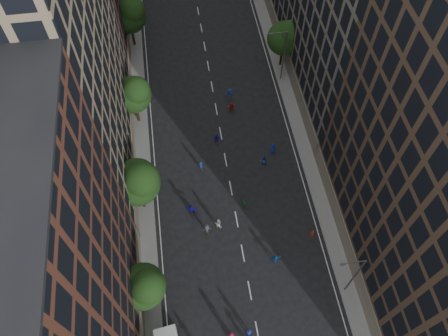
# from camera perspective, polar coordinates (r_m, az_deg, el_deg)

# --- Properties ---
(ground) EXTENTS (240.00, 240.00, 0.00)m
(ground) POSITION_cam_1_polar(r_m,az_deg,el_deg) (63.92, -0.96, 7.36)
(ground) COLOR black
(ground) RESTS_ON ground
(sidewalk_left) EXTENTS (4.00, 105.00, 0.15)m
(sidewalk_left) POSITION_cam_1_polar(r_m,az_deg,el_deg) (69.06, -11.95, 10.81)
(sidewalk_left) COLOR slate
(sidewalk_left) RESTS_ON ground
(sidewalk_right) EXTENTS (4.00, 105.00, 0.15)m
(sidewalk_right) POSITION_cam_1_polar(r_m,az_deg,el_deg) (70.82, 8.07, 13.04)
(sidewalk_right) COLOR slate
(sidewalk_right) RESTS_ON ground
(bldg_left_a) EXTENTS (14.00, 22.00, 30.00)m
(bldg_left_a) POSITION_cam_1_polar(r_m,az_deg,el_deg) (38.46, -24.71, -15.32)
(bldg_left_a) COLOR brown
(bldg_left_a) RESTS_ON ground
(bldg_left_b) EXTENTS (14.00, 26.00, 34.00)m
(bldg_left_b) POSITION_cam_1_polar(r_m,az_deg,el_deg) (49.97, -23.05, 12.56)
(bldg_left_b) COLOR #8B775B
(bldg_left_b) RESTS_ON ground
(tree_left_1) EXTENTS (4.80, 4.80, 8.21)m
(tree_left_1) POSITION_cam_1_polar(r_m,az_deg,el_deg) (46.11, -10.41, -14.96)
(tree_left_1) COLOR black
(tree_left_1) RESTS_ON ground
(tree_left_2) EXTENTS (5.60, 5.60, 9.45)m
(tree_left_2) POSITION_cam_1_polar(r_m,az_deg,el_deg) (50.54, -11.20, -1.72)
(tree_left_2) COLOR black
(tree_left_2) RESTS_ON ground
(tree_left_3) EXTENTS (5.00, 5.00, 8.58)m
(tree_left_3) POSITION_cam_1_polar(r_m,az_deg,el_deg) (59.57, -11.72, 9.51)
(tree_left_3) COLOR black
(tree_left_3) RESTS_ON ground
(tree_left_4) EXTENTS (5.40, 5.40, 9.08)m
(tree_left_4) POSITION_cam_1_polar(r_m,az_deg,el_deg) (71.30, -12.26, 19.05)
(tree_left_4) COLOR black
(tree_left_4) RESTS_ON ground
(tree_right_a) EXTENTS (5.00, 5.00, 8.39)m
(tree_right_a) POSITION_cam_1_polar(r_m,az_deg,el_deg) (67.22, 8.05, 16.60)
(tree_right_a) COLOR black
(tree_right_a) RESTS_ON ground
(streetlamp_near) EXTENTS (2.64, 0.22, 9.06)m
(streetlamp_near) POSITION_cam_1_polar(r_m,az_deg,el_deg) (48.10, 16.60, -13.18)
(streetlamp_near) COLOR #595B60
(streetlamp_near) RESTS_ON ground
(streetlamp_far) EXTENTS (2.64, 0.22, 9.06)m
(streetlamp_far) POSITION_cam_1_polar(r_m,az_deg,el_deg) (65.24, 7.69, 14.61)
(streetlamp_far) COLOR #595B60
(streetlamp_far) RESTS_ON ground
(skater_1) EXTENTS (0.74, 0.59, 1.79)m
(skater_1) POSITION_cam_1_polar(r_m,az_deg,el_deg) (49.10, 3.29, -20.64)
(skater_1) COLOR #172ABA
(skater_1) RESTS_ON ground
(skater_5) EXTENTS (1.50, 0.63, 1.57)m
(skater_5) POSITION_cam_1_polar(r_m,az_deg,el_deg) (51.81, 6.73, -11.72)
(skater_5) COLOR #134A9E
(skater_5) RESTS_ON ground
(skater_6) EXTENTS (1.10, 0.91, 1.92)m
(skater_6) POSITION_cam_1_polar(r_m,az_deg,el_deg) (48.89, 0.98, -21.14)
(skater_6) COLOR maroon
(skater_6) RESTS_ON ground
(skater_7) EXTENTS (0.56, 0.37, 1.53)m
(skater_7) POSITION_cam_1_polar(r_m,az_deg,el_deg) (53.75, 11.39, -8.41)
(skater_7) COLOR maroon
(skater_7) RESTS_ON ground
(skater_8) EXTENTS (1.06, 0.95, 1.81)m
(skater_8) POSITION_cam_1_polar(r_m,az_deg,el_deg) (53.13, -0.76, -7.25)
(skater_8) COLOR silver
(skater_8) RESTS_ON ground
(skater_9) EXTENTS (1.12, 0.72, 1.64)m
(skater_9) POSITION_cam_1_polar(r_m,az_deg,el_deg) (52.93, -2.24, -7.99)
(skater_9) COLOR #404145
(skater_9) RESTS_ON ground
(skater_10) EXTENTS (1.02, 0.64, 1.61)m
(skater_10) POSITION_cam_1_polar(r_m,az_deg,el_deg) (54.49, 2.58, -4.73)
(skater_10) COLOR #227234
(skater_10) RESTS_ON ground
(skater_11) EXTENTS (1.68, 0.84, 1.74)m
(skater_11) POSITION_cam_1_polar(r_m,az_deg,el_deg) (54.15, -4.27, -5.43)
(skater_11) COLOR #1813A0
(skater_11) RESTS_ON ground
(skater_12) EXTENTS (0.83, 0.58, 1.62)m
(skater_12) POSITION_cam_1_polar(r_m,az_deg,el_deg) (59.30, 6.40, 2.60)
(skater_12) COLOR #1423A5
(skater_12) RESTS_ON ground
(skater_13) EXTENTS (0.66, 0.56, 1.54)m
(skater_13) POSITION_cam_1_polar(r_m,az_deg,el_deg) (57.47, -3.03, 0.33)
(skater_13) COLOR #1535AA
(skater_13) RESTS_ON ground
(skater_14) EXTENTS (0.92, 0.76, 1.76)m
(skater_14) POSITION_cam_1_polar(r_m,az_deg,el_deg) (57.94, 5.15, 0.99)
(skater_14) COLOR #154DAF
(skater_14) RESTS_ON ground
(skater_15) EXTENTS (1.11, 0.66, 1.69)m
(skater_15) POSITION_cam_1_polar(r_m,az_deg,el_deg) (65.10, 0.74, 9.69)
(skater_15) COLOR #162FB8
(skater_15) RESTS_ON ground
(skater_16) EXTENTS (1.11, 0.65, 1.77)m
(skater_16) POSITION_cam_1_polar(r_m,az_deg,el_deg) (59.73, -0.95, 3.80)
(skater_16) COLOR #1E15B2
(skater_16) RESTS_ON ground
(skater_17) EXTENTS (1.58, 0.89, 1.62)m
(skater_17) POSITION_cam_1_polar(r_m,az_deg,el_deg) (63.44, 0.95, 7.98)
(skater_17) COLOR #AD2F1C
(skater_17) RESTS_ON ground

